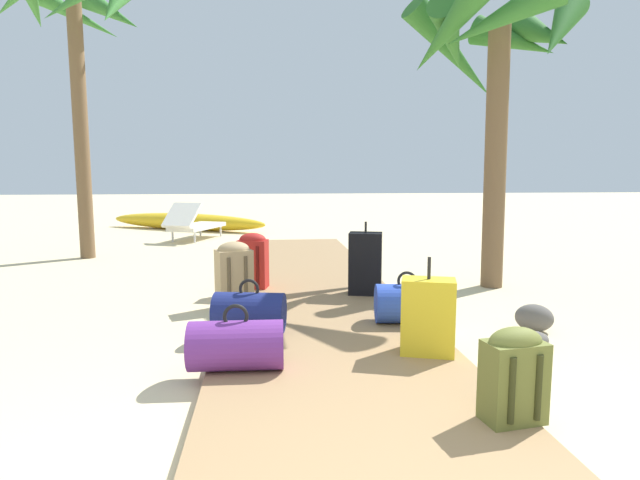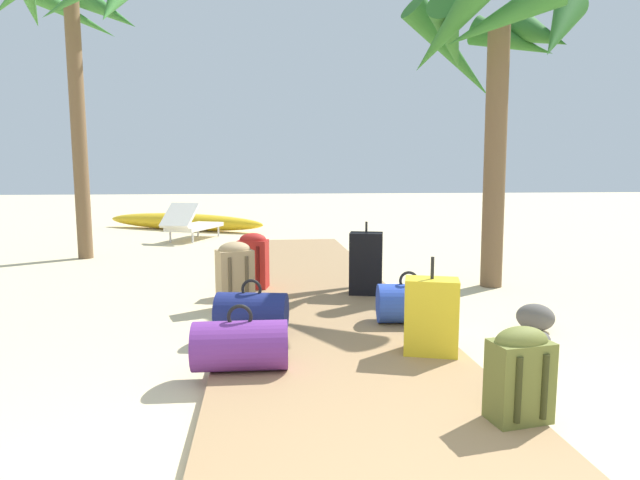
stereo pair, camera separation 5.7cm
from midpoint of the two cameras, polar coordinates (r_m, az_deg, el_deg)
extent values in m
plane|color=beige|center=(4.99, -0.45, -8.15)|extent=(60.00, 60.00, 0.00)
cube|color=#9E7A51|center=(5.79, -1.34, -5.56)|extent=(1.75, 8.42, 0.08)
cube|color=red|center=(5.74, -7.63, -2.63)|extent=(0.35, 0.28, 0.53)
ellipsoid|color=red|center=(5.70, -7.68, 0.00)|extent=(0.34, 0.27, 0.16)
cylinder|color=#5B110F|center=(5.66, -8.67, -2.80)|extent=(0.04, 0.04, 0.42)
cylinder|color=#5B110F|center=(5.62, -7.13, -2.84)|extent=(0.04, 0.04, 0.42)
cylinder|color=navy|center=(4.18, -7.91, -7.90)|extent=(0.60, 0.41, 0.32)
torus|color=black|center=(4.14, -7.95, -5.39)|extent=(0.17, 0.05, 0.16)
cube|color=gold|center=(3.72, 11.70, -8.21)|extent=(0.41, 0.32, 0.53)
cylinder|color=black|center=(3.64, 11.84, -3.02)|extent=(0.02, 0.02, 0.15)
cube|color=black|center=(5.41, 4.78, -2.58)|extent=(0.38, 0.31, 0.65)
cylinder|color=black|center=(5.36, 4.82, 1.43)|extent=(0.02, 0.02, 0.11)
cube|color=tan|center=(5.20, -9.66, -3.85)|extent=(0.40, 0.34, 0.51)
ellipsoid|color=tan|center=(5.16, -9.72, -1.10)|extent=(0.38, 0.32, 0.17)
cylinder|color=brown|center=(5.07, -10.20, -4.17)|extent=(0.05, 0.05, 0.40)
cylinder|color=brown|center=(5.11, -8.38, -4.03)|extent=(0.05, 0.05, 0.40)
cylinder|color=#2847B7|center=(4.45, 9.33, -6.90)|extent=(0.55, 0.38, 0.33)
torus|color=black|center=(4.41, 9.38, -4.44)|extent=(0.17, 0.04, 0.16)
cylinder|color=#6B2D84|center=(3.42, -9.24, -11.41)|extent=(0.61, 0.34, 0.32)
torus|color=black|center=(3.36, -9.31, -8.35)|extent=(0.16, 0.03, 0.16)
cube|color=olive|center=(2.89, 20.56, -14.33)|extent=(0.33, 0.23, 0.42)
ellipsoid|color=olive|center=(2.82, 20.75, -10.39)|extent=(0.31, 0.22, 0.15)
cylinder|color=#333516|center=(2.78, 20.40, -15.21)|extent=(0.04, 0.04, 0.33)
cylinder|color=#333516|center=(2.86, 22.93, -14.63)|extent=(0.04, 0.04, 0.33)
cylinder|color=brown|center=(6.40, 18.46, 8.62)|extent=(0.25, 0.31, 3.04)
cone|color=#2D6B28|center=(6.85, 22.99, 20.06)|extent=(0.43, 1.11, 0.76)
cone|color=#2D6B28|center=(7.07, 20.20, 19.83)|extent=(1.04, 0.98, 0.73)
cone|color=#2D6B28|center=(7.15, 14.12, 19.30)|extent=(1.52, 0.85, 1.25)
cone|color=#2D6B28|center=(6.68, 13.99, 20.67)|extent=(0.91, 1.16, 0.81)
cone|color=#2D6B28|center=(6.16, 13.78, 21.73)|extent=(0.75, 1.45, 0.99)
cone|color=#2D6B28|center=(6.03, 19.11, 22.14)|extent=(1.25, 0.83, 0.80)
cone|color=#2D6B28|center=(6.43, 24.67, 20.37)|extent=(1.09, 1.16, 1.01)
cylinder|color=brown|center=(8.96, -25.22, 11.13)|extent=(0.22, 0.23, 4.07)
cone|color=#387A33|center=(9.09, -22.01, 23.01)|extent=(0.43, 1.21, 1.04)
cone|color=#387A33|center=(9.72, -22.47, 22.24)|extent=(1.33, 1.06, 0.95)
cone|color=#387A33|center=(10.07, -26.24, 21.65)|extent=(1.60, 0.95, 0.95)
cube|color=white|center=(10.85, -13.73, 1.44)|extent=(1.07, 1.52, 0.08)
cube|color=white|center=(10.31, -15.35, 2.65)|extent=(0.75, 0.71, 0.46)
cylinder|color=silver|center=(11.47, -13.43, 1.00)|extent=(0.04, 0.04, 0.22)
cylinder|color=silver|center=(11.25, -11.27, 0.94)|extent=(0.04, 0.04, 0.22)
cylinder|color=silver|center=(10.51, -16.31, 0.34)|extent=(0.04, 0.04, 0.22)
cylinder|color=silver|center=(10.27, -14.01, 0.26)|extent=(0.04, 0.04, 0.22)
ellipsoid|color=gold|center=(12.75, -14.99, 1.96)|extent=(4.06, 2.58, 0.39)
torus|color=black|center=(12.74, -15.01, 2.75)|extent=(0.67, 0.67, 0.05)
ellipsoid|color=#5B5651|center=(4.81, 22.31, -7.88)|extent=(0.39, 0.37, 0.23)
ellipsoid|color=#5B5651|center=(4.43, 22.42, -9.98)|extent=(0.28, 0.28, 0.11)
camera|label=1|loc=(0.03, 89.73, 0.03)|focal=29.06mm
camera|label=2|loc=(0.03, -90.27, -0.03)|focal=29.06mm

